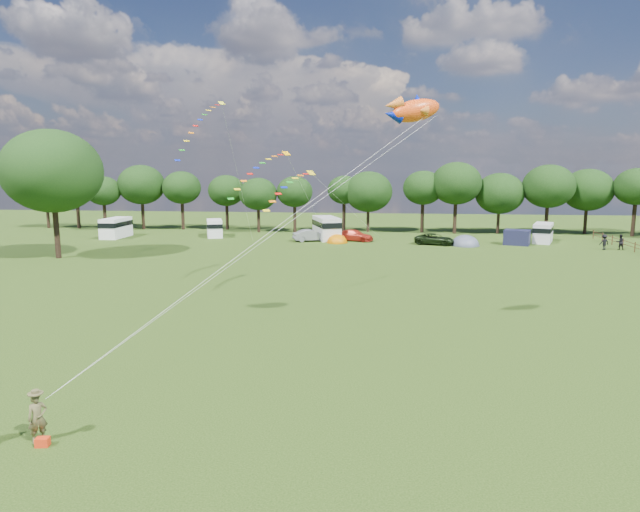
# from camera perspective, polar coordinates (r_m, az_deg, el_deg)

# --- Properties ---
(ground_plane) EXTENTS (180.00, 180.00, 0.00)m
(ground_plane) POSITION_cam_1_polar(r_m,az_deg,el_deg) (25.88, -2.07, -11.65)
(ground_plane) COLOR black
(ground_plane) RESTS_ON ground
(tree_line) EXTENTS (102.98, 10.98, 10.27)m
(tree_line) POSITION_cam_1_polar(r_m,az_deg,el_deg) (78.96, 7.81, 7.07)
(tree_line) COLOR black
(tree_line) RESTS_ON ground
(big_tree) EXTENTS (10.00, 10.00, 13.28)m
(big_tree) POSITION_cam_1_polar(r_m,az_deg,el_deg) (61.87, -26.69, 8.08)
(big_tree) COLOR black
(big_tree) RESTS_ON ground
(car_b) EXTENTS (4.63, 3.13, 1.53)m
(car_b) POSITION_cam_1_polar(r_m,az_deg,el_deg) (69.18, -0.96, 2.21)
(car_b) COLOR gray
(car_b) RESTS_ON ground
(car_c) EXTENTS (5.21, 3.52, 1.44)m
(car_c) POSITION_cam_1_polar(r_m,az_deg,el_deg) (69.70, 3.70, 2.21)
(car_c) COLOR #AE2B1A
(car_c) RESTS_ON ground
(car_d) EXTENTS (5.40, 3.48, 1.36)m
(car_d) POSITION_cam_1_polar(r_m,az_deg,el_deg) (67.56, 12.14, 1.77)
(car_d) COLOR black
(car_d) RESTS_ON ground
(campervan_a) EXTENTS (2.42, 5.50, 2.68)m
(campervan_a) POSITION_cam_1_polar(r_m,az_deg,el_deg) (78.08, -20.93, 2.91)
(campervan_a) COLOR white
(campervan_a) RESTS_ON ground
(campervan_b) EXTENTS (3.51, 5.18, 2.34)m
(campervan_b) POSITION_cam_1_polar(r_m,az_deg,el_deg) (75.36, -11.19, 2.99)
(campervan_b) COLOR white
(campervan_b) RESTS_ON ground
(campervan_c) EXTENTS (4.50, 6.59, 2.98)m
(campervan_c) POSITION_cam_1_polar(r_m,az_deg,el_deg) (71.09, 0.71, 3.08)
(campervan_c) COLOR silver
(campervan_c) RESTS_ON ground
(campervan_d) EXTENTS (3.72, 5.38, 2.43)m
(campervan_d) POSITION_cam_1_polar(r_m,az_deg,el_deg) (73.79, 22.69, 2.36)
(campervan_d) COLOR silver
(campervan_d) RESTS_ON ground
(tent_orange) EXTENTS (2.68, 2.94, 2.10)m
(tent_orange) POSITION_cam_1_polar(r_m,az_deg,el_deg) (67.94, 1.84, 1.45)
(tent_orange) COLOR #C36600
(tent_orange) RESTS_ON ground
(tent_greyblue) EXTENTS (3.48, 3.81, 2.59)m
(tent_greyblue) POSITION_cam_1_polar(r_m,az_deg,el_deg) (67.75, 15.22, 1.10)
(tent_greyblue) COLOR #495062
(tent_greyblue) RESTS_ON ground
(awning_navy) EXTENTS (3.60, 3.27, 1.85)m
(awning_navy) POSITION_cam_1_polar(r_m,az_deg,el_deg) (70.25, 20.27, 1.88)
(awning_navy) COLOR #191A35
(awning_navy) RESTS_ON ground
(kite_flyer) EXTENTS (0.74, 0.73, 1.72)m
(kite_flyer) POSITION_cam_1_polar(r_m,az_deg,el_deg) (21.29, -27.90, -15.02)
(kite_flyer) COLOR brown
(kite_flyer) RESTS_ON ground
(kite_bag) EXTENTS (0.47, 0.36, 0.30)m
(kite_bag) POSITION_cam_1_polar(r_m,az_deg,el_deg) (21.20, -27.48, -17.19)
(kite_bag) COLOR red
(kite_bag) RESTS_ON ground
(fish_kite) EXTENTS (3.28, 2.02, 1.72)m
(fish_kite) POSITION_cam_1_polar(r_m,az_deg,el_deg) (28.88, 9.73, 15.07)
(fish_kite) COLOR #EE4811
(fish_kite) RESTS_ON ground
(streamer_kite_a) EXTENTS (3.30, 5.54, 5.74)m
(streamer_kite_a) POSITION_cam_1_polar(r_m,az_deg,el_deg) (52.32, -12.32, 13.91)
(streamer_kite_a) COLOR #F5FC23
(streamer_kite_a) RESTS_ON ground
(streamer_kite_b) EXTENTS (4.27, 4.67, 3.79)m
(streamer_kite_b) POSITION_cam_1_polar(r_m,az_deg,el_deg) (43.59, -6.00, 9.46)
(streamer_kite_b) COLOR #FFA700
(streamer_kite_b) RESTS_ON ground
(streamer_kite_c) EXTENTS (3.15, 4.96, 2.80)m
(streamer_kite_c) POSITION_cam_1_polar(r_m,az_deg,el_deg) (39.10, -2.83, 7.74)
(streamer_kite_c) COLOR gold
(streamer_kite_c) RESTS_ON ground
(walker_a) EXTENTS (0.89, 0.55, 1.81)m
(walker_a) POSITION_cam_1_polar(r_m,az_deg,el_deg) (70.78, 29.36, 1.30)
(walker_a) COLOR black
(walker_a) RESTS_ON ground
(walker_b) EXTENTS (1.28, 0.91, 1.81)m
(walker_b) POSITION_cam_1_polar(r_m,az_deg,el_deg) (69.91, 28.05, 1.32)
(walker_b) COLOR black
(walker_b) RESTS_ON ground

